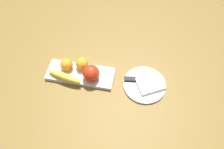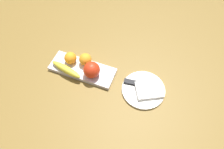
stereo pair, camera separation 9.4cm
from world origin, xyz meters
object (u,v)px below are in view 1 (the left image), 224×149
Objects in this scene: orange_near_banana at (82,64)px; dinner_plate at (144,85)px; folded_napkin at (150,84)px; banana at (64,77)px; fruit_tray at (80,74)px; orange_near_apple at (67,64)px; knife at (137,80)px; apple at (91,73)px.

orange_near_banana is 0.30× the size of dinner_plate.
dinner_plate is 1.69× the size of folded_napkin.
fruit_tray is at bearing -133.71° from banana.
folded_napkin reaches higher than fruit_tray.
folded_napkin reaches higher than dinner_plate.
orange_near_apple reaches higher than folded_napkin.
dinner_plate is at bearing -161.58° from banana.
dinner_plate is 1.11× the size of knife.
orange_near_banana is 0.52× the size of folded_napkin.
orange_near_apple is 0.30× the size of dinner_plate.
knife is (0.27, -0.02, -0.03)m from orange_near_banana.
apple is at bearing -178.73° from knife.
folded_napkin reaches higher than knife.
folded_napkin is at bearing -2.44° from orange_near_apple.
banana is 0.41m from folded_napkin.
knife is at bearing 167.83° from folded_napkin.
orange_near_apple reaches higher than knife.
apple is 0.28m from folded_napkin.
orange_near_apple is at bearing 177.40° from dinner_plate.
knife is at bearing -0.58° from orange_near_apple.
folded_napkin is at bearing 0.00° from fruit_tray.
orange_near_banana is at bearing 83.35° from fruit_tray.
apple is 0.44× the size of knife.
orange_near_apple is (-0.07, 0.02, 0.04)m from fruit_tray.
orange_near_apple reaches higher than dinner_plate.
apple is at bearing -14.24° from orange_near_apple.
dinner_plate is at bearing -26.09° from knife.
orange_near_banana is (0.07, 0.08, 0.01)m from banana.
knife is (0.34, 0.06, -0.02)m from banana.
dinner_plate is (0.31, -0.00, -0.00)m from fruit_tray.
banana is at bearing -176.96° from knife.
orange_near_banana reaches higher than folded_napkin.
folded_napkin is (0.28, 0.02, -0.04)m from apple.
apple reaches higher than dinner_plate.
apple is 0.46× the size of banana.
banana is at bearing -173.86° from folded_napkin.
folded_napkin is (0.41, -0.02, -0.03)m from orange_near_apple.
apple is at bearing -41.71° from orange_near_banana.
fruit_tray reaches higher than dinner_plate.
banana reaches higher than dinner_plate.
knife reaches higher than fruit_tray.
banana is 0.06m from orange_near_apple.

